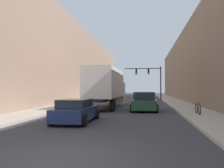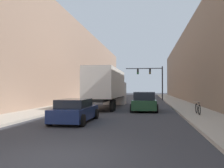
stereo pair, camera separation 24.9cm
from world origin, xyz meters
The scene contains 10 objects.
ground_plane centered at (0.00, 0.00, 0.00)m, with size 200.00×200.00×0.00m, color #38383D.
sidewalk_right centered at (6.26, 30.00, 0.07)m, with size 2.95×80.00×0.15m.
sidewalk_left centered at (-6.26, 30.00, 0.07)m, with size 2.95×80.00×0.15m.
building_right centered at (10.74, 30.00, 5.39)m, with size 6.00×80.00×10.78m.
building_left centered at (-10.74, 30.00, 5.88)m, with size 6.00×80.00×11.76m.
semi_truck centered at (-1.70, 19.08, 2.17)m, with size 2.58×12.69×3.84m.
sedan_car centered at (-1.74, 7.47, 0.65)m, with size 2.03×4.60×1.35m.
suv_car centered at (2.14, 15.37, 0.78)m, with size 2.25×4.82×1.66m.
traffic_signal_gantry centered at (3.12, 35.05, 3.88)m, with size 6.12×0.35×5.58m.
parked_bicycle centered at (5.97, 11.74, 0.53)m, with size 0.44×1.82×0.86m.
Camera 2 is at (2.62, -6.68, 1.98)m, focal length 40.00 mm.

